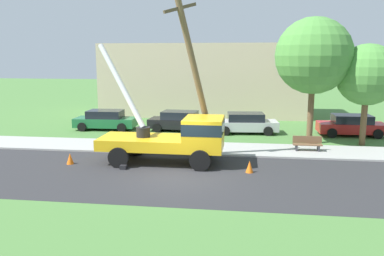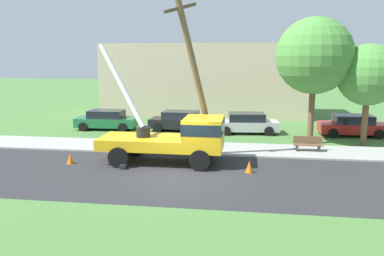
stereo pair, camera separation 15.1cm
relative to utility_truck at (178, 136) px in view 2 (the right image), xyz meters
name	(u,v)px [view 2 (the right image)]	position (x,y,z in m)	size (l,w,h in m)	color
ground_plane	(207,128)	(0.44, 9.82, -1.41)	(120.00, 120.00, 0.00)	#477538
road_asphalt	(179,176)	(0.44, -2.18, -1.40)	(80.00, 7.54, 0.01)	#2B2B2D
sidewalk_strip	(195,148)	(0.44, 3.16, -1.36)	(80.00, 3.15, 0.10)	#9E9E99
utility_truck	(178,136)	(0.00, 0.00, 0.00)	(6.76, 3.20, 5.98)	gold
leaning_utility_pole	(195,73)	(0.72, 1.16, 3.08)	(2.65, 2.13, 8.76)	brown
traffic_cone_ahead	(249,167)	(3.56, -1.20, -1.13)	(0.36, 0.36, 0.56)	orange
traffic_cone_behind	(70,158)	(-5.33, -0.92, -1.13)	(0.36, 0.36, 0.56)	orange
parked_sedan_green	(107,120)	(-6.85, 8.42, -0.70)	(4.47, 2.13, 1.42)	#1E6638
parked_sedan_black	(181,121)	(-1.37, 8.66, -0.70)	(4.52, 2.23, 1.42)	black
parked_sedan_silver	(246,123)	(3.34, 8.39, -0.70)	(4.56, 2.30, 1.42)	#B7B7BF
parked_sedan_red	(353,125)	(10.45, 8.47, -0.70)	(4.44, 2.08, 1.42)	#B21E1E
park_bench	(308,144)	(6.80, 3.23, -0.95)	(1.60, 0.45, 0.90)	brown
roadside_tree_near	(368,75)	(10.37, 5.51, 2.82)	(3.63, 3.63, 6.06)	brown
roadside_tree_far	(314,56)	(7.25, 5.55, 3.92)	(4.56, 4.56, 7.63)	brown
lowrise_building_backdrop	(204,80)	(-0.61, 17.17, 1.79)	(18.00, 6.00, 6.40)	#C6B293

